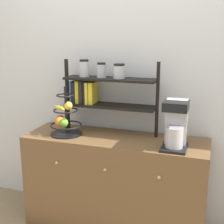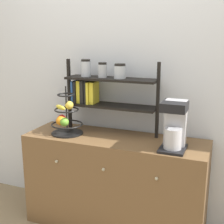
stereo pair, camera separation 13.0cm
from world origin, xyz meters
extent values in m
cube|color=silver|center=(0.00, 0.51, 1.30)|extent=(7.00, 0.05, 2.60)
cube|color=brown|center=(0.00, 0.23, 0.39)|extent=(1.47, 0.46, 0.79)
sphere|color=#B2AD8C|center=(-0.40, -0.01, 0.61)|extent=(0.02, 0.02, 0.02)
sphere|color=#B2AD8C|center=(0.00, -0.01, 0.61)|extent=(0.02, 0.02, 0.02)
sphere|color=#B2AD8C|center=(0.40, -0.01, 0.61)|extent=(0.02, 0.02, 0.02)
cube|color=black|center=(0.48, 0.14, 0.79)|extent=(0.18, 0.23, 0.02)
cube|color=#B7B7BC|center=(0.48, 0.20, 0.97)|extent=(0.15, 0.09, 0.33)
cylinder|color=#B7B7BC|center=(0.48, 0.12, 0.88)|extent=(0.13, 0.13, 0.15)
cube|color=black|center=(0.48, 0.13, 1.11)|extent=(0.17, 0.18, 0.06)
cylinder|color=black|center=(-0.41, 0.19, 0.79)|extent=(0.26, 0.26, 0.01)
cylinder|color=black|center=(-0.41, 0.19, 0.99)|extent=(0.01, 0.01, 0.39)
torus|color=black|center=(-0.41, 0.19, 0.87)|extent=(0.26, 0.26, 0.01)
torus|color=black|center=(-0.41, 0.19, 0.99)|extent=(0.20, 0.20, 0.01)
torus|color=black|center=(-0.41, 0.19, 1.11)|extent=(0.14, 0.14, 0.01)
sphere|color=red|center=(-0.47, 0.21, 0.90)|extent=(0.07, 0.07, 0.07)
sphere|color=#6BAD33|center=(-0.40, 0.13, 0.90)|extent=(0.07, 0.07, 0.07)
sphere|color=orange|center=(-0.44, 0.14, 0.90)|extent=(0.08, 0.08, 0.08)
ellipsoid|color=yellow|center=(-0.45, 0.16, 1.01)|extent=(0.15, 0.11, 0.04)
sphere|color=gold|center=(-0.39, 0.21, 1.02)|extent=(0.07, 0.07, 0.07)
cube|color=black|center=(-0.47, 0.36, 1.09)|extent=(0.02, 0.02, 0.60)
cube|color=black|center=(0.31, 0.36, 1.09)|extent=(0.02, 0.02, 0.60)
cube|color=black|center=(-0.08, 0.36, 1.01)|extent=(0.76, 0.20, 0.02)
cube|color=black|center=(-0.08, 0.36, 1.24)|extent=(0.76, 0.20, 0.02)
cube|color=#2D599E|center=(-0.41, 0.36, 1.11)|extent=(0.02, 0.16, 0.18)
cube|color=black|center=(-0.39, 0.36, 1.11)|extent=(0.02, 0.15, 0.18)
cube|color=yellow|center=(-0.36, 0.36, 1.12)|extent=(0.03, 0.13, 0.19)
cube|color=black|center=(-0.32, 0.36, 1.12)|extent=(0.03, 0.15, 0.19)
cube|color=black|center=(-0.29, 0.36, 1.12)|extent=(0.02, 0.13, 0.19)
cube|color=yellow|center=(-0.27, 0.36, 1.11)|extent=(0.02, 0.15, 0.18)
cube|color=yellow|center=(-0.24, 0.36, 1.11)|extent=(0.03, 0.13, 0.18)
cylinder|color=silver|center=(-0.31, 0.36, 1.31)|extent=(0.08, 0.08, 0.13)
cylinder|color=black|center=(-0.31, 0.36, 1.38)|extent=(0.08, 0.08, 0.02)
cylinder|color=#ADB2B7|center=(-0.16, 0.36, 1.30)|extent=(0.08, 0.08, 0.11)
cylinder|color=black|center=(-0.16, 0.36, 1.36)|extent=(0.07, 0.07, 0.02)
cylinder|color=silver|center=(-0.01, 0.36, 1.30)|extent=(0.10, 0.10, 0.10)
cylinder|color=black|center=(-0.01, 0.36, 1.35)|extent=(0.09, 0.09, 0.02)
camera|label=1|loc=(0.73, -2.01, 1.59)|focal=50.00mm
camera|label=2|loc=(0.85, -1.97, 1.59)|focal=50.00mm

